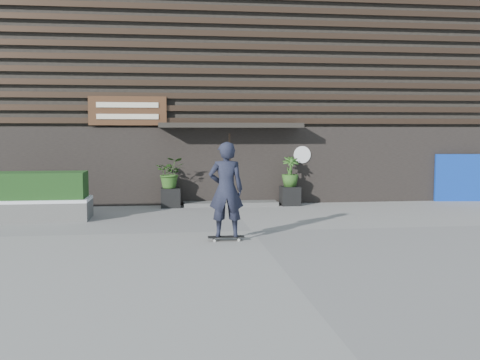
{
  "coord_description": "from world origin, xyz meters",
  "views": [
    {
      "loc": [
        -1.89,
        -12.64,
        2.33
      ],
      "look_at": [
        -0.11,
        1.32,
        1.1
      ],
      "focal_mm": 40.88,
      "sensor_mm": 36.0,
      "label": 1
    }
  ],
  "objects": [
    {
      "name": "building",
      "position": [
        -0.0,
        9.96,
        3.99
      ],
      "size": [
        18.0,
        11.0,
        8.0
      ],
      "color": "black",
      "rests_on": "ground"
    },
    {
      "name": "entrance_step",
      "position": [
        0.0,
        4.6,
        0.06
      ],
      "size": [
        3.0,
        0.8,
        0.12
      ],
      "primitive_type": "cube",
      "color": "#4F4F4C",
      "rests_on": "ground"
    },
    {
      "name": "bamboo_left",
      "position": [
        -1.9,
        4.4,
        1.08
      ],
      "size": [
        0.86,
        0.75,
        0.96
      ],
      "primitive_type": "imported",
      "color": "#2D591E",
      "rests_on": "planter_pot_left"
    },
    {
      "name": "bamboo_right",
      "position": [
        1.9,
        4.4,
        1.08
      ],
      "size": [
        0.54,
        0.54,
        0.96
      ],
      "primitive_type": "imported",
      "color": "#2D591E",
      "rests_on": "planter_pot_right"
    },
    {
      "name": "raised_bed",
      "position": [
        -5.81,
        2.36,
        0.25
      ],
      "size": [
        3.5,
        1.2,
        0.5
      ],
      "primitive_type": "cube",
      "color": "#50504D",
      "rests_on": "ground"
    },
    {
      "name": "planter_pot_left",
      "position": [
        -1.9,
        4.4,
        0.3
      ],
      "size": [
        0.6,
        0.6,
        0.6
      ],
      "primitive_type": "cube",
      "color": "black",
      "rests_on": "ground"
    },
    {
      "name": "hedge",
      "position": [
        -5.81,
        2.36,
        0.93
      ],
      "size": [
        3.3,
        1.0,
        0.7
      ],
      "primitive_type": "cube",
      "color": "#163814",
      "rests_on": "snow_layer"
    },
    {
      "name": "blue_tarp",
      "position": [
        7.84,
        4.7,
        0.8
      ],
      "size": [
        1.71,
        0.3,
        1.6
      ],
      "primitive_type": "cube",
      "rotation": [
        0.0,
        0.0,
        -0.11
      ],
      "color": "#0B2E97",
      "rests_on": "ground"
    },
    {
      "name": "ground",
      "position": [
        0.0,
        0.0,
        0.0
      ],
      "size": [
        80.0,
        80.0,
        0.0
      ],
      "primitive_type": "plane",
      "color": "gray",
      "rests_on": "ground"
    },
    {
      "name": "skateboarder",
      "position": [
        -0.72,
        -1.09,
        1.11
      ],
      "size": [
        0.78,
        0.53,
        2.13
      ],
      "color": "black",
      "rests_on": "ground"
    },
    {
      "name": "snow_layer",
      "position": [
        -5.81,
        2.36,
        0.54
      ],
      "size": [
        3.5,
        1.2,
        0.08
      ],
      "primitive_type": "cube",
      "color": "white",
      "rests_on": "raised_bed"
    },
    {
      "name": "planter_pot_right",
      "position": [
        1.9,
        4.4,
        0.3
      ],
      "size": [
        0.6,
        0.6,
        0.6
      ],
      "primitive_type": "cube",
      "color": "black",
      "rests_on": "ground"
    }
  ]
}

